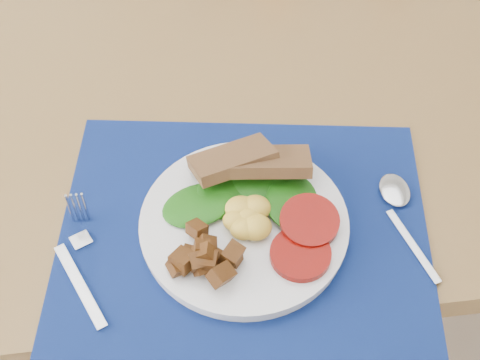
% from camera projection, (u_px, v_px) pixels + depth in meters
% --- Properties ---
extents(table, '(1.40, 0.90, 0.75)m').
position_uv_depth(table, '(242.00, 98.00, 1.12)').
color(table, brown).
rests_on(table, ground).
extents(placemat, '(0.52, 0.43, 0.00)m').
position_uv_depth(placemat, '(244.00, 230.00, 0.85)').
color(placemat, black).
rests_on(placemat, table).
extents(breakfast_plate, '(0.26, 0.26, 0.06)m').
position_uv_depth(breakfast_plate, '(240.00, 224.00, 0.83)').
color(breakfast_plate, silver).
rests_on(breakfast_plate, placemat).
extents(fork, '(0.07, 0.18, 0.00)m').
position_uv_depth(fork, '(81.00, 256.00, 0.82)').
color(fork, '#B2B5BA').
rests_on(fork, placemat).
extents(spoon, '(0.04, 0.17, 0.00)m').
position_uv_depth(spoon, '(400.00, 208.00, 0.87)').
color(spoon, '#B2B5BA').
rests_on(spoon, placemat).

